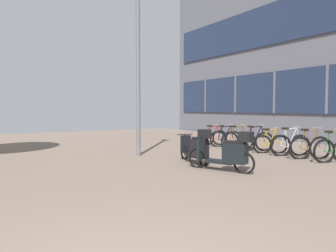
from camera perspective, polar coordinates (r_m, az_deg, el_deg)
name	(u,v)px	position (r m, az deg, el deg)	size (l,w,h in m)	color
bicycle_rack_00	(334,150)	(10.73, 26.98, -3.81)	(1.33, 0.55, 1.01)	black
bicycle_rack_01	(310,147)	(11.14, 23.56, -3.45)	(1.34, 0.63, 1.03)	black
bicycle_rack_02	(290,145)	(11.64, 20.59, -3.12)	(1.36, 0.60, 1.03)	black
bicycle_rack_03	(271,144)	(12.08, 17.48, -2.97)	(1.19, 0.63, 0.95)	black
bicycle_rack_04	(255,141)	(12.65, 15.04, -2.57)	(1.32, 0.68, 1.01)	black
bicycle_rack_05	(238,140)	(13.08, 12.06, -2.38)	(1.27, 0.61, 0.99)	black
bicycle_rack_06	(226,138)	(13.69, 10.02, -2.16)	(1.26, 0.61, 0.96)	black
bicycle_rack_07	(213,137)	(14.26, 7.90, -1.97)	(1.20, 0.57, 0.93)	black
scooter_near	(197,148)	(9.32, 5.07, -3.79)	(0.65, 1.82, 1.04)	black
scooter_mid	(228,153)	(8.30, 10.48, -4.65)	(0.92, 1.76, 1.05)	black
lamp_post	(138,54)	(11.05, -5.27, 12.43)	(0.20, 0.52, 6.10)	slate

